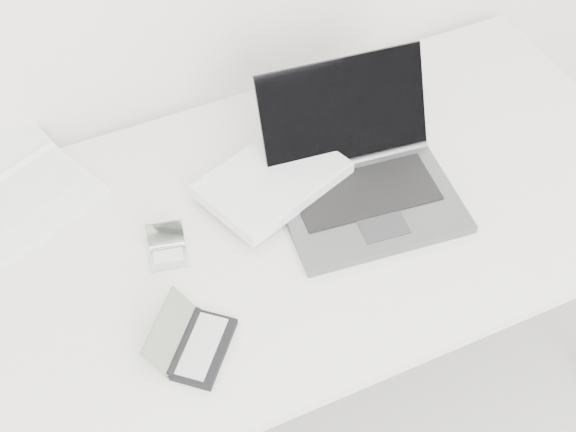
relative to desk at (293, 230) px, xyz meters
name	(u,v)px	position (x,y,z in m)	size (l,w,h in m)	color
desk	(293,230)	(0.00, 0.00, 0.00)	(1.60, 0.80, 0.73)	white
laptop_large	(327,179)	(0.09, 0.04, 0.08)	(0.54, 0.42, 0.23)	slate
netbook_open_white	(12,188)	(-0.52, 0.30, 0.07)	(0.40, 0.44, 0.09)	white
pda_silver	(168,251)	(-0.27, 0.01, 0.06)	(0.09, 0.09, 0.06)	silver
palmtop_charcoal	(195,344)	(-0.30, -0.21, 0.06)	(0.19, 0.20, 0.07)	black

